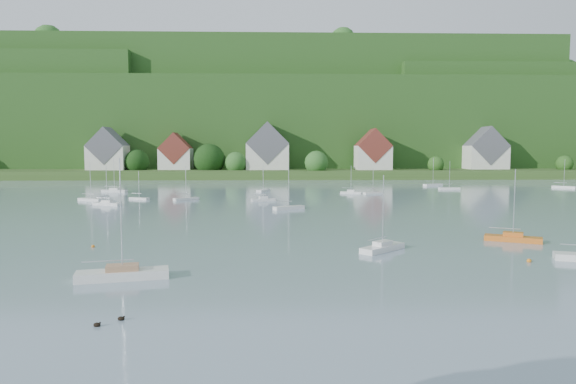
{
  "coord_description": "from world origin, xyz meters",
  "views": [
    {
      "loc": [
        6.76,
        -12.73,
        11.53
      ],
      "look_at": [
        9.4,
        75.0,
        4.0
      ],
      "focal_mm": 32.8,
      "sensor_mm": 36.0,
      "label": 1
    }
  ],
  "objects": [
    {
      "name": "village_building_1",
      "position": [
        -30.0,
        189.0,
        8.75
      ],
      "size": [
        12.0,
        9.36,
        14.0
      ],
      "color": "silver",
      "rests_on": "far_shore_strip"
    },
    {
      "name": "far_sailboat_cluster",
      "position": [
        7.68,
        118.93,
        0.37
      ],
      "size": [
        199.58,
        72.35,
        8.71
      ],
      "color": "white",
      "rests_on": "ground"
    },
    {
      "name": "village_building_3",
      "position": [
        45.0,
        186.0,
        9.43
      ],
      "size": [
        13.0,
        10.4,
        15.5
      ],
      "color": "silver",
      "rests_on": "far_shore_strip"
    },
    {
      "name": "duck_pair",
      "position": [
        -3.94,
        21.19,
        0.11
      ],
      "size": [
        1.69,
        1.5,
        0.34
      ],
      "color": "black",
      "rests_on": "ground"
    },
    {
      "name": "mooring_buoy_3",
      "position": [
        -13.91,
        47.67,
        0.0
      ],
      "size": [
        0.4,
        0.4,
        0.4
      ],
      "primitive_type": "sphere",
      "color": "orange",
      "rests_on": "ground"
    },
    {
      "name": "village_building_4",
      "position": [
        90.0,
        190.0,
        9.59
      ],
      "size": [
        15.0,
        10.4,
        16.5
      ],
      "color": "silver",
      "rests_on": "far_shore_strip"
    },
    {
      "name": "far_shore_strip",
      "position": [
        0.0,
        200.0,
        1.5
      ],
      "size": [
        600.0,
        60.0,
        3.0
      ],
      "primitive_type": "cube",
      "color": "#32501E",
      "rests_on": "ground"
    },
    {
      "name": "near_sailboat_2",
      "position": [
        -6.35,
        32.84,
        0.51
      ],
      "size": [
        8.14,
        3.88,
        10.6
      ],
      "rotation": [
        0.0,
        0.0,
        0.22
      ],
      "color": "white",
      "rests_on": "ground"
    },
    {
      "name": "forested_ridge",
      "position": [
        0.39,
        268.57,
        22.89
      ],
      "size": [
        620.0,
        181.22,
        69.89
      ],
      "color": "#133912",
      "rests_on": "ground"
    },
    {
      "name": "near_sailboat_3",
      "position": [
        19.01,
        44.61,
        0.45
      ],
      "size": [
        5.76,
        5.57,
        8.45
      ],
      "rotation": [
        0.0,
        0.0,
        0.75
      ],
      "color": "white",
      "rests_on": "ground"
    },
    {
      "name": "mooring_buoy_1",
      "position": [
        -4.55,
        35.47,
        0.0
      ],
      "size": [
        0.39,
        0.39,
        0.39
      ],
      "primitive_type": "sphere",
      "color": "white",
      "rests_on": "ground"
    },
    {
      "name": "mooring_buoy_2",
      "position": [
        32.52,
        38.45,
        0.0
      ],
      "size": [
        0.47,
        0.47,
        0.47
      ],
      "primitive_type": "sphere",
      "color": "orange",
      "rests_on": "ground"
    },
    {
      "name": "village_building_0",
      "position": [
        -55.0,
        187.0,
        9.51
      ],
      "size": [
        14.0,
        10.4,
        16.0
      ],
      "color": "silver",
      "rests_on": "far_shore_strip"
    },
    {
      "name": "village_building_2",
      "position": [
        5.0,
        188.0,
        10.27
      ],
      "size": [
        16.0,
        11.44,
        18.0
      ],
      "color": "silver",
      "rests_on": "far_shore_strip"
    },
    {
      "name": "near_sailboat_5",
      "position": [
        36.22,
        49.99,
        0.46
      ],
      "size": [
        6.68,
        4.59,
        8.85
      ],
      "rotation": [
        0.0,
        0.0,
        -0.47
      ],
      "color": "#CB661E",
      "rests_on": "ground"
    }
  ]
}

